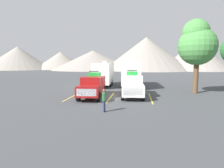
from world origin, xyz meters
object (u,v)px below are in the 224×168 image
Objects in this scene: pickup_truck_a at (93,85)px; person_a at (104,99)px; camper_trailer_a at (104,73)px; camper_trailer_b at (131,72)px; pickup_truck_b at (132,85)px.

person_a is (2.12, -5.48, -0.25)m from pickup_truck_a.
camper_trailer_b is at bearing -3.68° from camper_trailer_a.
camper_trailer_a is at bearing 100.17° from person_a.
camper_trailer_a is at bearing 118.24° from pickup_truck_b.
camper_trailer_b reaches higher than person_a.
camper_trailer_b reaches higher than pickup_truck_a.
pickup_truck_b is at bearing -61.76° from camper_trailer_a.
camper_trailer_a is 3.94m from camper_trailer_b.
camper_trailer_b is (3.49, 8.52, 0.94)m from pickup_truck_a.
camper_trailer_b is at bearing 84.42° from person_a.
person_a is (-1.37, -14.00, -1.19)m from camper_trailer_b.
camper_trailer_b is (3.92, -0.25, 0.18)m from camper_trailer_a.
person_a is at bearing -79.83° from camper_trailer_a.
pickup_truck_b is (3.88, 0.74, 0.02)m from pickup_truck_a.
camper_trailer_a is 0.94× the size of camper_trailer_b.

